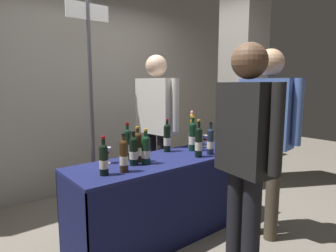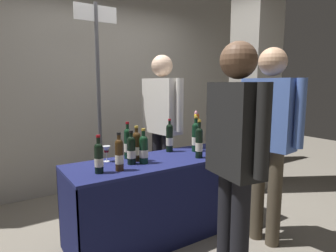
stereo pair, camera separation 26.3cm
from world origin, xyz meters
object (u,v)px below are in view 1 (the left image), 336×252
wine_glass_mid (107,151)px  vendor_presenter (157,116)px  flower_vase (193,137)px  display_bottle_0 (134,150)px  wine_glass_near_vendor (205,138)px  concrete_pillar (243,73)px  featured_wine_bottle (210,141)px  tasting_table (168,182)px  booth_signpost (91,86)px  taster_foreground_right (246,148)px

wine_glass_mid → vendor_presenter: 0.93m
wine_glass_mid → flower_vase: (1.01, -0.03, 0.02)m
display_bottle_0 → vendor_presenter: vendor_presenter is taller
wine_glass_near_vendor → vendor_presenter: (-0.33, 0.44, 0.23)m
concrete_pillar → vendor_presenter: size_ratio=1.80×
featured_wine_bottle → concrete_pillar: bearing=25.2°
tasting_table → concrete_pillar: bearing=14.7°
concrete_pillar → flower_vase: 1.42m
featured_wine_bottle → vendor_presenter: bearing=98.9°
display_bottle_0 → booth_signpost: size_ratio=0.13×
display_bottle_0 → vendor_presenter: 0.90m
wine_glass_near_vendor → wine_glass_mid: bearing=176.9°
wine_glass_near_vendor → vendor_presenter: size_ratio=0.07×
tasting_table → flower_vase: bearing=18.5°
concrete_pillar → wine_glass_near_vendor: (-1.06, -0.32, -0.74)m
tasting_table → display_bottle_0: display_bottle_0 is taller
wine_glass_mid → vendor_presenter: (0.82, 0.38, 0.22)m
wine_glass_near_vendor → booth_signpost: booth_signpost is taller
wine_glass_mid → taster_foreground_right: taster_foreground_right is taller
booth_signpost → display_bottle_0: bearing=-95.3°
featured_wine_bottle → booth_signpost: booth_signpost is taller
tasting_table → wine_glass_mid: bearing=160.7°
tasting_table → display_bottle_0: size_ratio=6.42×
concrete_pillar → taster_foreground_right: concrete_pillar is taller
featured_wine_bottle → flower_vase: bearing=76.8°
tasting_table → taster_foreground_right: bearing=-95.2°
vendor_presenter → taster_foreground_right: (-0.37, -1.49, -0.06)m
taster_foreground_right → booth_signpost: bearing=15.1°
concrete_pillar → featured_wine_bottle: bearing=-154.8°
display_bottle_0 → wine_glass_mid: 0.25m
featured_wine_bottle → wine_glass_near_vendor: (0.22, 0.28, -0.04)m
concrete_pillar → display_bottle_0: 2.22m
featured_wine_bottle → wine_glass_near_vendor: 0.36m
taster_foreground_right → wine_glass_mid: bearing=31.3°
display_bottle_0 → concrete_pillar: bearing=12.3°
display_bottle_0 → taster_foreground_right: size_ratio=0.17×
wine_glass_mid → booth_signpost: (0.25, 0.84, 0.55)m
flower_vase → vendor_presenter: (-0.19, 0.41, 0.20)m
concrete_pillar → featured_wine_bottle: 1.57m
concrete_pillar → booth_signpost: 2.06m
display_bottle_0 → taster_foreground_right: (0.30, -0.91, 0.14)m
wine_glass_mid → taster_foreground_right: bearing=-67.9°
flower_vase → featured_wine_bottle: bearing=-103.2°
featured_wine_bottle → display_bottle_0: size_ratio=1.09×
wine_glass_mid → flower_vase: 1.01m
tasting_table → vendor_presenter: size_ratio=1.08×
tasting_table → vendor_presenter: (0.29, 0.57, 0.56)m
tasting_table → flower_vase: flower_vase is taller
flower_vase → wine_glass_near_vendor: bearing=-14.0°
wine_glass_near_vendor → display_bottle_0: bearing=-172.5°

